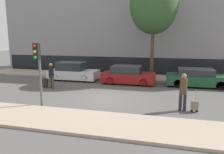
{
  "coord_description": "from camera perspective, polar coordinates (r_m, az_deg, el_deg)",
  "views": [
    {
      "loc": [
        3.38,
        -11.73,
        3.48
      ],
      "look_at": [
        -0.14,
        1.8,
        0.95
      ],
      "focal_mm": 35.0,
      "sensor_mm": 36.0,
      "label": 1
    }
  ],
  "objects": [
    {
      "name": "sidewalk_near",
      "position": [
        9.32,
        -7.93,
        -11.37
      ],
      "size": [
        28.0,
        2.5,
        0.12
      ],
      "color": "tan",
      "rests_on": "ground_plane"
    },
    {
      "name": "bare_tree_near_crossing",
      "position": [
        18.29,
        10.83,
        18.02
      ],
      "size": [
        3.76,
        3.76,
        8.2
      ],
      "color": "#4C3826",
      "rests_on": "sidewalk_far"
    },
    {
      "name": "pedestrian_right",
      "position": [
        10.89,
        18.12,
        -3.18
      ],
      "size": [
        0.35,
        0.34,
        1.82
      ],
      "rotation": [
        0.0,
        0.0,
        3.08
      ],
      "color": "#23232D",
      "rests_on": "ground_plane"
    },
    {
      "name": "trolley_left",
      "position": [
        16.04,
        -17.03,
        -1.34
      ],
      "size": [
        0.34,
        0.29,
        1.19
      ],
      "color": "#262628",
      "rests_on": "ground_plane"
    },
    {
      "name": "traffic_light",
      "position": [
        11.28,
        -18.77,
        3.77
      ],
      "size": [
        0.28,
        0.47,
        3.22
      ],
      "color": "#515154",
      "rests_on": "ground_plane"
    },
    {
      "name": "ground_plane",
      "position": [
        12.69,
        -1.43,
        -5.66
      ],
      "size": [
        80.0,
        80.0,
        0.0
      ],
      "primitive_type": "plane",
      "color": "#565451"
    },
    {
      "name": "building_facade",
      "position": [
        22.93,
        6.29,
        16.02
      ],
      "size": [
        28.0,
        3.32,
        11.64
      ],
      "color": "gray",
      "rests_on": "ground_plane"
    },
    {
      "name": "parked_bicycle",
      "position": [
        19.58,
        4.5,
        1.44
      ],
      "size": [
        1.77,
        0.06,
        0.96
      ],
      "color": "black",
      "rests_on": "sidewalk_far"
    },
    {
      "name": "sidewalk_far",
      "position": [
        19.34,
        4.3,
        0.04
      ],
      "size": [
        28.0,
        3.0,
        0.12
      ],
      "color": "tan",
      "rests_on": "ground_plane"
    },
    {
      "name": "parked_car_1",
      "position": [
        16.73,
        4.22,
        0.47
      ],
      "size": [
        3.99,
        1.88,
        1.37
      ],
      "color": "maroon",
      "rests_on": "ground_plane"
    },
    {
      "name": "parked_car_0",
      "position": [
        18.34,
        -10.16,
        1.34
      ],
      "size": [
        4.07,
        1.74,
        1.49
      ],
      "color": "silver",
      "rests_on": "ground_plane"
    },
    {
      "name": "trolley_right",
      "position": [
        11.09,
        20.77,
        -6.9
      ],
      "size": [
        0.34,
        0.29,
        1.09
      ],
      "color": "slate",
      "rests_on": "ground_plane"
    },
    {
      "name": "parked_car_2",
      "position": [
        16.83,
        21.35,
        -0.24
      ],
      "size": [
        4.39,
        1.83,
        1.3
      ],
      "color": "#194728",
      "rests_on": "ground_plane"
    },
    {
      "name": "pedestrian_left",
      "position": [
        15.58,
        -15.59,
        0.74
      ],
      "size": [
        0.35,
        0.34,
        1.76
      ],
      "rotation": [
        0.0,
        0.0,
        -0.14
      ],
      "color": "#4C4233",
      "rests_on": "ground_plane"
    }
  ]
}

